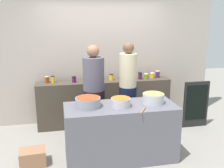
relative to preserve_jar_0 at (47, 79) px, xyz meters
name	(u,v)px	position (x,y,z in m)	size (l,w,h in m)	color
ground	(116,149)	(1.12, -1.17, -0.99)	(12.00, 12.00, 0.00)	gray
storefront_wall	(101,50)	(1.12, 0.28, 0.51)	(4.80, 0.12, 3.00)	#B2A398
display_shelf	(105,103)	(1.12, -0.07, -0.53)	(2.70, 0.36, 0.92)	#42392D
prep_table	(120,132)	(1.12, -1.47, -0.55)	(1.70, 0.70, 0.88)	#5C5A64
preserve_jar_0	(47,79)	(0.00, 0.00, 0.00)	(0.08, 0.08, 0.13)	#82370C
preserve_jar_1	(53,79)	(0.11, 0.00, 0.00)	(0.07, 0.07, 0.13)	gold
preserve_jar_2	(74,79)	(0.52, -0.07, -0.01)	(0.09, 0.09, 0.12)	#521847
preserve_jar_3	(100,78)	(1.03, -0.04, -0.01)	(0.09, 0.09, 0.11)	#844F0D
preserve_jar_4	(111,77)	(1.27, -0.03, 0.00)	(0.09, 0.09, 0.12)	yellow
preserve_jar_5	(122,78)	(1.47, -0.13, 0.00)	(0.07, 0.07, 0.12)	brown
preserve_jar_6	(140,76)	(1.87, -0.08, 0.01)	(0.08, 0.08, 0.14)	#451949
preserve_jar_7	(146,76)	(1.99, -0.09, -0.01)	(0.09, 0.09, 0.11)	olive
preserve_jar_8	(152,75)	(2.15, -0.03, -0.01)	(0.09, 0.09, 0.11)	gold
preserve_jar_9	(158,74)	(2.27, -0.01, 0.01)	(0.09, 0.09, 0.14)	#47244E
cooking_pot_left	(88,102)	(0.63, -1.43, -0.04)	(0.37, 0.37, 0.15)	gray
cooking_pot_center	(121,102)	(1.12, -1.50, -0.04)	(0.29, 0.29, 0.14)	#B7B7BC
cooking_pot_right	(153,98)	(1.65, -1.46, -0.03)	(0.33, 0.33, 0.16)	#B7B7BC
wooden_spoon	(143,110)	(1.39, -1.74, -0.10)	(0.02, 0.02, 0.27)	#9E703D
cook_with_tongs	(94,98)	(0.82, -0.72, -0.21)	(0.39, 0.39, 1.72)	black
cook_in_cap	(128,95)	(1.43, -0.74, -0.18)	(0.32, 0.32, 1.76)	#101734
bread_crate	(33,157)	(-0.22, -1.40, -0.87)	(0.39, 0.29, 0.24)	#996A4A
chalkboard_sign	(196,104)	(2.89, -0.58, -0.51)	(0.53, 0.05, 0.94)	black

